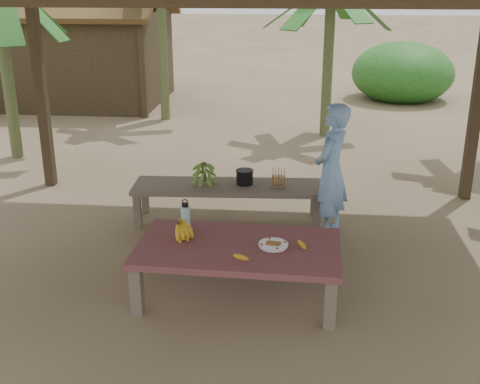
# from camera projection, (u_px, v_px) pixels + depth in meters

# --- Properties ---
(ground) EXTENTS (80.00, 80.00, 0.00)m
(ground) POSITION_uv_depth(u_px,v_px,m) (234.00, 269.00, 5.99)
(ground) COLOR brown
(ground) RESTS_ON ground
(work_table) EXTENTS (1.84, 1.07, 0.50)m
(work_table) POSITION_uv_depth(u_px,v_px,m) (238.00, 252.00, 5.35)
(work_table) COLOR brown
(work_table) RESTS_ON ground
(bench) EXTENTS (2.23, 0.71, 0.45)m
(bench) POSITION_uv_depth(u_px,v_px,m) (228.00, 189.00, 7.02)
(bench) COLOR brown
(bench) RESTS_ON ground
(ripe_banana_bunch) EXTENTS (0.29, 0.25, 0.17)m
(ripe_banana_bunch) POSITION_uv_depth(u_px,v_px,m) (178.00, 229.00, 5.47)
(ripe_banana_bunch) COLOR yellow
(ripe_banana_bunch) RESTS_ON work_table
(plate) EXTENTS (0.26, 0.26, 0.04)m
(plate) POSITION_uv_depth(u_px,v_px,m) (273.00, 245.00, 5.29)
(plate) COLOR white
(plate) RESTS_ON work_table
(loose_banana_front) EXTENTS (0.15, 0.08, 0.04)m
(loose_banana_front) POSITION_uv_depth(u_px,v_px,m) (241.00, 257.00, 5.05)
(loose_banana_front) COLOR yellow
(loose_banana_front) RESTS_ON work_table
(loose_banana_side) EXTENTS (0.10, 0.15, 0.04)m
(loose_banana_side) POSITION_uv_depth(u_px,v_px,m) (302.00, 245.00, 5.29)
(loose_banana_side) COLOR yellow
(loose_banana_side) RESTS_ON work_table
(water_flask) EXTENTS (0.09, 0.09, 0.32)m
(water_flask) POSITION_uv_depth(u_px,v_px,m) (186.00, 218.00, 5.58)
(water_flask) COLOR #3AB7A5
(water_flask) RESTS_ON work_table
(green_banana_stalk) EXTENTS (0.26, 0.26, 0.28)m
(green_banana_stalk) POSITION_uv_depth(u_px,v_px,m) (204.00, 173.00, 6.96)
(green_banana_stalk) COLOR #598C2D
(green_banana_stalk) RESTS_ON bench
(cooking_pot) EXTENTS (0.20, 0.20, 0.17)m
(cooking_pot) POSITION_uv_depth(u_px,v_px,m) (245.00, 177.00, 7.00)
(cooking_pot) COLOR black
(cooking_pot) RESTS_ON bench
(skewer_rack) EXTENTS (0.18, 0.09, 0.24)m
(skewer_rack) POSITION_uv_depth(u_px,v_px,m) (279.00, 177.00, 6.89)
(skewer_rack) COLOR #A57F47
(skewer_rack) RESTS_ON bench
(woman) EXTENTS (0.55, 0.64, 1.49)m
(woman) POSITION_uv_depth(u_px,v_px,m) (331.00, 171.00, 6.53)
(woman) COLOR #77A5E1
(woman) RESTS_ON ground
(hut) EXTENTS (4.40, 3.43, 2.85)m
(hut) POSITION_uv_depth(u_px,v_px,m) (72.00, 52.00, 13.49)
(hut) COLOR black
(hut) RESTS_ON ground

